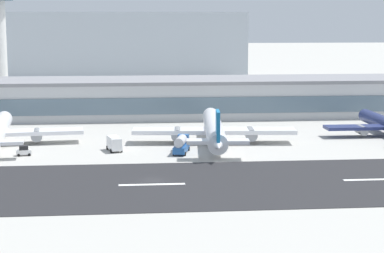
% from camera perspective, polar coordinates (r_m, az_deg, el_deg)
% --- Properties ---
extents(ground_plane, '(1400.00, 1400.00, 0.00)m').
position_cam_1_polar(ground_plane, '(127.84, -3.24, -4.48)').
color(ground_plane, '#B2AFA8').
extents(runway_strip, '(800.00, 36.56, 0.08)m').
position_cam_1_polar(runway_strip, '(124.48, -3.18, -4.83)').
color(runway_strip, '#262628').
rests_on(runway_strip, ground_plane).
extents(runway_centreline_dash_4, '(12.00, 1.20, 0.01)m').
position_cam_1_polar(runway_centreline_dash_4, '(124.45, -3.34, -4.82)').
color(runway_centreline_dash_4, white).
rests_on(runway_centreline_dash_4, runway_strip).
extents(runway_centreline_dash_5, '(12.00, 1.20, 0.01)m').
position_cam_1_polar(runway_centreline_dash_5, '(132.44, 14.94, -4.26)').
color(runway_centreline_dash_5, white).
rests_on(runway_centreline_dash_5, runway_strip).
extents(terminal_building, '(148.37, 25.45, 11.50)m').
position_cam_1_polar(terminal_building, '(210.63, -0.30, 2.44)').
color(terminal_building, '#B7BABC').
rests_on(terminal_building, ground_plane).
extents(distant_hotel_block, '(135.49, 39.64, 32.46)m').
position_cam_1_polar(distant_hotel_block, '(340.33, -7.29, 6.63)').
color(distant_hotel_block, '#A8B2BC').
rests_on(distant_hotel_block, ground_plane).
extents(airliner_blue_tail_gate_1, '(39.54, 49.92, 10.42)m').
position_cam_1_polar(airliner_blue_tail_gate_1, '(163.98, 1.85, -0.29)').
color(airliner_blue_tail_gate_1, silver).
rests_on(airliner_blue_tail_gate_1, ground_plane).
extents(service_box_truck_0, '(3.82, 6.40, 3.25)m').
position_cam_1_polar(service_box_truck_0, '(156.22, -6.46, -1.38)').
color(service_box_truck_0, white).
rests_on(service_box_truck_0, ground_plane).
extents(service_fuel_truck_1, '(4.46, 8.87, 3.95)m').
position_cam_1_polar(service_fuel_truck_1, '(152.82, -0.89, -1.47)').
color(service_fuel_truck_1, '#23569E').
rests_on(service_fuel_truck_1, ground_plane).
extents(service_baggage_tug_2, '(3.40, 2.28, 2.20)m').
position_cam_1_polar(service_baggage_tug_2, '(154.52, -13.77, -1.98)').
color(service_baggage_tug_2, white).
rests_on(service_baggage_tug_2, ground_plane).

